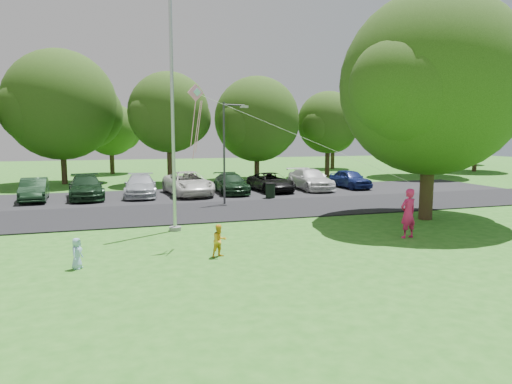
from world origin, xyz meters
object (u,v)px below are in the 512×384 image
object	(u,v)px
kite	(203,108)
woman	(408,213)
street_lamp	(228,144)
child_blue	(77,253)
trash_can	(270,191)
big_tree	(431,88)
flagpole	(173,128)
child_yellow	(219,241)

from	to	relation	value
kite	woman	bearing A→B (deg)	-23.89
street_lamp	child_blue	bearing A→B (deg)	-140.64
child_blue	street_lamp	bearing A→B (deg)	-10.08
trash_can	child_blue	bearing A→B (deg)	-130.12
woman	kite	size ratio (longest dim) A/B	0.23
street_lamp	big_tree	bearing A→B (deg)	-59.21
child_blue	flagpole	bearing A→B (deg)	-13.21
trash_can	child_yellow	distance (m)	13.41
child_blue	kite	world-z (taller)	kite
trash_can	woman	distance (m)	11.64
street_lamp	child_yellow	size ratio (longest dim) A/B	5.33
street_lamp	woman	xyz separation A→B (m)	(4.58, -10.03, -2.46)
big_tree	kite	size ratio (longest dim) A/B	1.26
flagpole	woman	bearing A→B (deg)	-25.54
flagpole	child_yellow	size ratio (longest dim) A/B	9.40
flagpole	child_blue	size ratio (longest dim) A/B	10.79
woman	big_tree	bearing A→B (deg)	-144.52
street_lamp	woman	bearing A→B (deg)	-82.03
woman	kite	distance (m)	8.62
big_tree	child_yellow	distance (m)	12.36
flagpole	trash_can	world-z (taller)	flagpole
woman	kite	xyz separation A→B (m)	(-7.60, 1.17, 3.88)
big_tree	woman	xyz separation A→B (m)	(-3.07, -2.99, -5.03)
child_blue	trash_can	bearing A→B (deg)	-16.14
flagpole	trash_can	size ratio (longest dim) A/B	10.25
child_yellow	kite	xyz separation A→B (m)	(-0.15, 1.69, 4.30)
flagpole	kite	bearing A→B (deg)	-75.85
trash_can	kite	world-z (taller)	kite
big_tree	child_yellow	bearing A→B (deg)	-161.56
child_yellow	child_blue	bearing A→B (deg)	160.26
flagpole	woman	size ratio (longest dim) A/B	5.27
flagpole	woman	distance (m)	9.75
child_blue	kite	distance (m)	6.27
flagpole	street_lamp	size ratio (longest dim) A/B	1.76
big_tree	child_blue	xyz separation A→B (m)	(-14.82, -3.56, -5.52)
street_lamp	trash_can	bearing A→B (deg)	9.71
street_lamp	child_blue	distance (m)	13.13
child_yellow	kite	distance (m)	4.62
trash_can	big_tree	size ratio (longest dim) A/B	0.10
woman	child_yellow	world-z (taller)	woman
flagpole	child_yellow	world-z (taller)	flagpole
street_lamp	child_yellow	bearing A→B (deg)	-121.81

